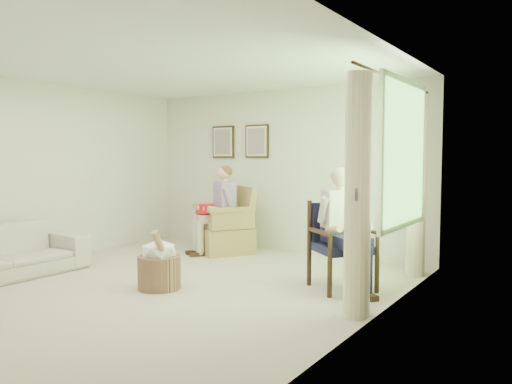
# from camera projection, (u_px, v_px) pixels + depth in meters

# --- Properties ---
(floor) EXTENTS (5.50, 5.50, 0.00)m
(floor) POSITION_uv_depth(u_px,v_px,m) (163.00, 286.00, 5.88)
(floor) COLOR beige
(floor) RESTS_ON ground
(back_wall) EXTENTS (5.00, 0.04, 2.60)m
(back_wall) POSITION_uv_depth(u_px,v_px,m) (281.00, 171.00, 8.08)
(back_wall) COLOR silver
(back_wall) RESTS_ON ground
(left_wall) EXTENTS (0.04, 5.50, 2.60)m
(left_wall) POSITION_uv_depth(u_px,v_px,m) (34.00, 172.00, 7.16)
(left_wall) COLOR silver
(left_wall) RESTS_ON ground
(right_wall) EXTENTS (0.04, 5.50, 2.60)m
(right_wall) POSITION_uv_depth(u_px,v_px,m) (367.00, 182.00, 4.42)
(right_wall) COLOR silver
(right_wall) RESTS_ON ground
(ceiling) EXTENTS (5.00, 5.50, 0.02)m
(ceiling) POSITION_uv_depth(u_px,v_px,m) (160.00, 62.00, 5.70)
(ceiling) COLOR white
(ceiling) RESTS_ON back_wall
(window) EXTENTS (0.13, 2.50, 1.63)m
(window) POSITION_uv_depth(u_px,v_px,m) (404.00, 151.00, 5.42)
(window) COLOR #2D6B23
(window) RESTS_ON right_wall
(curtain_left) EXTENTS (0.34, 0.34, 2.30)m
(curtain_left) POSITION_uv_depth(u_px,v_px,m) (358.00, 196.00, 4.70)
(curtain_left) COLOR beige
(curtain_left) RESTS_ON ground
(curtain_right) EXTENTS (0.34, 0.34, 2.30)m
(curtain_right) POSITION_uv_depth(u_px,v_px,m) (416.00, 186.00, 6.34)
(curtain_right) COLOR beige
(curtain_right) RESTS_ON ground
(framed_print_left) EXTENTS (0.45, 0.05, 0.55)m
(framed_print_left) POSITION_uv_depth(u_px,v_px,m) (223.00, 142.00, 8.65)
(framed_print_left) COLOR #382114
(framed_print_left) RESTS_ON back_wall
(framed_print_right) EXTENTS (0.45, 0.05, 0.55)m
(framed_print_right) POSITION_uv_depth(u_px,v_px,m) (257.00, 141.00, 8.26)
(framed_print_right) COLOR #382114
(framed_print_right) RESTS_ON back_wall
(wicker_armchair) EXTENTS (0.82, 0.81, 1.05)m
(wicker_armchair) POSITION_uv_depth(u_px,v_px,m) (226.00, 231.00, 7.95)
(wicker_armchair) COLOR tan
(wicker_armchair) RESTS_ON ground
(wood_armchair) EXTENTS (0.64, 0.60, 0.98)m
(wood_armchair) POSITION_uv_depth(u_px,v_px,m) (345.00, 242.00, 5.78)
(wood_armchair) COLOR black
(wood_armchair) RESTS_ON ground
(person_wicker) EXTENTS (0.40, 0.63, 1.35)m
(person_wicker) POSITION_uv_depth(u_px,v_px,m) (220.00, 203.00, 7.81)
(person_wicker) COLOR beige
(person_wicker) RESTS_ON ground
(person_dark) EXTENTS (0.40, 0.63, 1.37)m
(person_dark) POSITION_uv_depth(u_px,v_px,m) (340.00, 220.00, 5.63)
(person_dark) COLOR #1C1A3A
(person_dark) RESTS_ON ground
(red_hat) EXTENTS (0.34, 0.34, 0.14)m
(red_hat) POSITION_uv_depth(u_px,v_px,m) (207.00, 210.00, 7.75)
(red_hat) COLOR red
(red_hat) RESTS_ON person_wicker
(hatbox) EXTENTS (0.58, 0.58, 0.73)m
(hatbox) POSITION_uv_depth(u_px,v_px,m) (159.00, 264.00, 5.74)
(hatbox) COLOR tan
(hatbox) RESTS_ON ground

